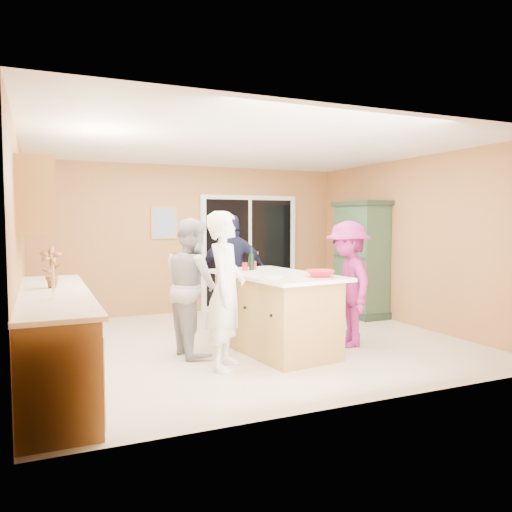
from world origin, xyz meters
name	(u,v)px	position (x,y,z in m)	size (l,w,h in m)	color
floor	(249,342)	(0.00, 0.00, 0.00)	(5.50, 5.50, 0.00)	beige
ceiling	(249,147)	(0.00, 0.00, 2.60)	(5.50, 5.00, 0.10)	white
wall_back	(195,239)	(0.00, 2.50, 1.30)	(5.50, 0.10, 2.60)	#BF7F4E
wall_front	(360,258)	(0.00, -2.50, 1.30)	(5.50, 0.10, 2.60)	#BF7F4E
wall_left	(20,250)	(-2.75, 0.00, 1.30)	(0.10, 5.00, 2.60)	#BF7F4E
wall_right	(412,242)	(2.75, 0.00, 1.30)	(0.10, 5.00, 2.60)	#BF7F4E
left_cabinet_run	(54,343)	(-2.45, -1.05, 0.46)	(0.65, 3.05, 1.24)	#AC8643
upper_cabinets	(36,198)	(-2.58, -0.20, 1.88)	(0.35, 1.60, 0.75)	#AC8643
sliding_door	(250,252)	(1.05, 2.46, 1.05)	(1.90, 0.07, 2.10)	silver
framed_picture	(164,223)	(-0.55, 2.48, 1.60)	(0.46, 0.04, 0.56)	tan
kitchen_island	(275,315)	(0.12, -0.56, 0.46)	(1.24, 1.97, 0.98)	#AC8643
green_hutch	(361,260)	(2.49, 0.97, 0.95)	(0.56, 1.07, 1.96)	#1E3221
woman_white	(226,290)	(-0.69, -1.01, 0.87)	(0.63, 0.41, 1.73)	white
woman_grey	(193,287)	(-0.86, -0.29, 0.83)	(0.81, 0.63, 1.66)	#9F9FA1
woman_navy	(233,272)	(0.09, 0.83, 0.86)	(1.01, 0.42, 1.72)	#171A33
woman_magenta	(348,284)	(1.11, -0.69, 0.81)	(1.05, 0.60, 1.62)	#911F60
serving_bowl	(320,273)	(0.43, -1.13, 1.02)	(0.33, 0.33, 0.08)	#B4141D
tulip_vase	(51,267)	(-2.45, -0.61, 1.15)	(0.22, 0.15, 0.42)	#9F0F17
tumbler_near	(254,265)	(0.07, 0.01, 1.03)	(0.08, 0.08, 0.11)	#B4141D
tumbler_far	(245,267)	(-0.09, -0.09, 1.03)	(0.07, 0.07, 0.10)	#B4141D
wine_bottle	(251,261)	(0.01, -0.07, 1.10)	(0.07, 0.07, 0.30)	black
white_plate	(274,276)	(-0.04, -0.86, 0.98)	(0.19, 0.19, 0.01)	silver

